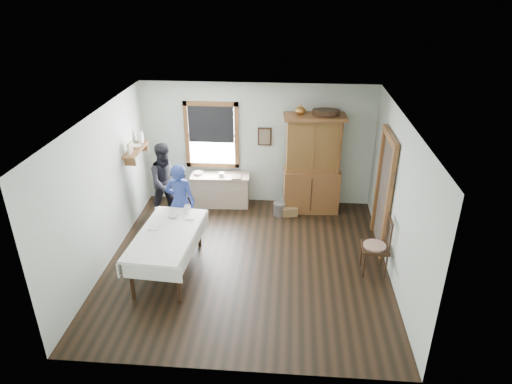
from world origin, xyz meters
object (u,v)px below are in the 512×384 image
at_px(spindle_chair, 375,245).
at_px(work_counter, 221,190).
at_px(dining_table, 168,252).
at_px(pail, 279,209).
at_px(figure_dark, 167,184).
at_px(wicker_basket, 289,211).
at_px(china_hutch, 312,165).
at_px(woman_blue, 181,205).

bearing_deg(spindle_chair, work_counter, 144.09).
xyz_separation_m(work_counter, dining_table, (-0.54, -2.54, 0.01)).
bearing_deg(pail, spindle_chair, -48.64).
bearing_deg(work_counter, figure_dark, -150.00).
xyz_separation_m(pail, wicker_basket, (0.22, 0.01, -0.04)).
height_order(pail, figure_dark, figure_dark).
xyz_separation_m(spindle_chair, wicker_basket, (-1.48, 1.93, -0.44)).
bearing_deg(figure_dark, spindle_chair, -55.89).
distance_m(china_hutch, wicker_basket, 1.11).
distance_m(work_counter, wicker_basket, 1.61).
bearing_deg(pail, figure_dark, -173.15).
bearing_deg(wicker_basket, figure_dark, -173.56).
height_order(work_counter, woman_blue, woman_blue).
height_order(wicker_basket, woman_blue, woman_blue).
bearing_deg(pail, woman_blue, -149.99).
relative_size(work_counter, dining_table, 0.68).
distance_m(china_hutch, spindle_chair, 2.51).
bearing_deg(spindle_chair, china_hutch, 116.17).
relative_size(dining_table, figure_dark, 1.23).
bearing_deg(china_hutch, pail, -159.49).
height_order(pail, wicker_basket, pail).
distance_m(pail, woman_blue, 2.24).
xyz_separation_m(pail, figure_dark, (-2.33, -0.28, 0.63)).
relative_size(pail, wicker_basket, 0.86).
bearing_deg(china_hutch, work_counter, 174.33).
bearing_deg(work_counter, wicker_basket, -15.79).
relative_size(wicker_basket, woman_blue, 0.22).
xyz_separation_m(spindle_chair, figure_dark, (-4.03, 1.65, 0.23)).
height_order(wicker_basket, figure_dark, figure_dark).
relative_size(spindle_chair, pail, 3.86).
bearing_deg(spindle_chair, pail, 132.65).
relative_size(work_counter, wicker_basket, 3.93).
bearing_deg(dining_table, work_counter, 78.07).
relative_size(work_counter, woman_blue, 0.87).
height_order(work_counter, figure_dark, figure_dark).
relative_size(spindle_chair, figure_dark, 0.70).
height_order(pail, woman_blue, woman_blue).
distance_m(china_hutch, figure_dark, 3.07).
relative_size(dining_table, spindle_chair, 1.76).
bearing_deg(spindle_chair, wicker_basket, 128.72).
bearing_deg(woman_blue, spindle_chair, 171.09).
height_order(china_hutch, dining_table, china_hutch).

